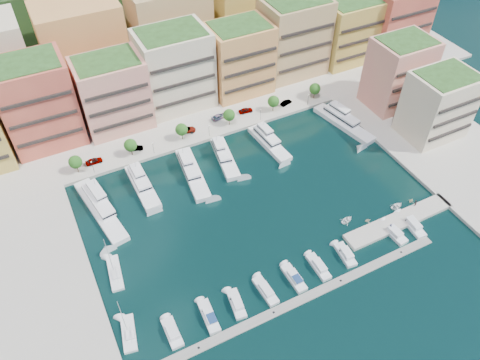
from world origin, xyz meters
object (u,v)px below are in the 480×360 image
Objects in this scene: tender_1 at (368,220)px; yacht_4 at (268,141)px; yacht_1 at (142,184)px; person_1 at (415,203)px; cruiser_1 at (209,317)px; car_4 at (246,110)px; sailboat_1 at (115,273)px; tree_2 at (182,130)px; tree_0 at (75,162)px; car_1 at (135,148)px; lamppost_1 at (153,146)px; tender_0 at (347,220)px; lamppost_3 at (261,113)px; cruiser_6 at (345,255)px; sailboat_0 at (129,334)px; yacht_2 at (191,171)px; lamppost_0 at (92,165)px; car_5 at (286,103)px; yacht_6 at (342,121)px; cruiser_9 at (412,225)px; car_3 at (219,117)px; person_0 at (390,226)px; tree_4 at (273,101)px; cruiser_8 at (394,233)px; tree_1 at (130,145)px; tree_5 at (315,89)px; cruiser_5 at (319,267)px; tree_3 at (229,115)px; car_0 at (94,161)px; lamppost_2 at (209,129)px; tender_3 at (411,201)px; yacht_0 at (99,207)px; tender_2 at (397,206)px; cruiser_2 at (237,304)px; cruiser_3 at (266,291)px; car_2 at (187,130)px; cruiser_0 at (172,333)px; yacht_3 at (224,156)px.

yacht_4 is at bearing 18.46° from tender_1.
yacht_1 is 74.32m from person_1.
car_4 is (40.80, 61.44, 1.23)m from cruiser_1.
yacht_4 reaches higher than person_1.
tree_2 is at bearing 49.47° from sailboat_1.
car_1 is at bearing 5.64° from tree_0.
tender_0 is at bearing -52.25° from lamppost_1.
lamppost_3 is 0.57× the size of cruiser_6.
car_4 is (41.12, 16.38, 0.71)m from yacht_1.
cruiser_6 is 0.56× the size of sailboat_0.
tree_2 is 15.17m from yacht_2.
car_5 is (65.66, 3.44, -2.12)m from lamppost_0.
cruiser_9 is (-8.84, -43.04, -0.66)m from yacht_6.
lamppost_1 is 0.79× the size of car_3.
yacht_4 is 70.17m from sailboat_0.
person_0 is at bearing -40.46° from yacht_1.
cruiser_8 is (2.13, -58.09, -4.20)m from tree_4.
tree_1 is 64.93m from tender_0.
tree_5 is 87.43m from cruiser_1.
cruiser_5 is 62.63m from car_4.
tree_3 is at bearing 180.00° from tree_4.
yacht_2 reaches higher than car_1.
cruiser_6 is 75.44m from car_0.
tender_3 is at bearing -52.43° from lamppost_2.
tender_0 is 0.73× the size of car_0.
sailboat_1 and sailboat_0 have the same top height.
lamppost_2 is 0.16× the size of yacht_0.
tender_1 is 0.32× the size of car_3.
car_3 is (-26.79, 55.42, 1.39)m from tender_2.
tender_1 is (40.94, -49.39, -3.38)m from lamppost_1.
yacht_4 is 56.11m from cruiser_2.
lamppost_3 is at bearing 74.06° from yacht_4.
lamppost_2 is 27.81m from yacht_1.
cruiser_3 is at bearing -0.55° from person_1.
tree_3 is 44.07m from lamppost_0.
lamppost_0 is (-12.00, -2.30, -0.92)m from tree_1.
tender_3 is (62.97, 6.70, -0.12)m from cruiser_1.
car_2 is (34.88, 40.65, 1.48)m from sailboat_1.
person_0 is (59.49, 1.28, 1.40)m from cruiser_0.
cruiser_0 is at bearing -83.80° from yacht_0.
person_1 is (7.18, -54.64, 0.26)m from car_5.
cruiser_9 is 1.89× the size of car_0.
tree_5 is 24.79m from car_4.
yacht_3 is at bearing -16.29° from lamppost_0.
cruiser_8 is 59.34m from car_5.
tender_2 is 0.78× the size of car_4.
tree_5 reaches higher than cruiser_5.
sailboat_0 is 75.18m from tender_2.
cruiser_0 is at bearing 179.99° from cruiser_5.
tender_3 is at bearing 6.77° from cruiser_2.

